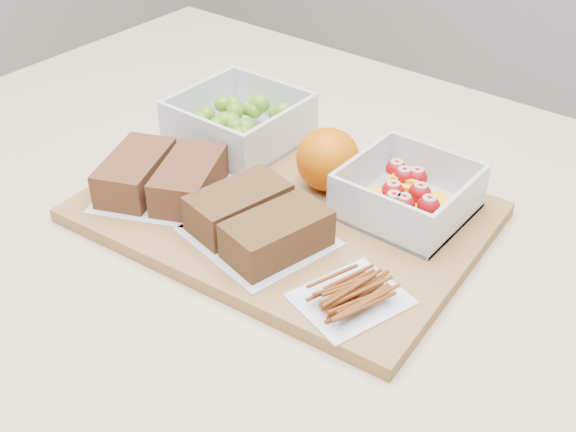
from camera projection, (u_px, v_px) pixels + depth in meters
name	position (u px, v px, depth m)	size (l,w,h in m)	color
cutting_board	(284.00, 212.00, 0.80)	(0.42, 0.30, 0.02)	#9A6E3F
grape_container	(241.00, 122.00, 0.90)	(0.14, 0.14, 0.06)	silver
fruit_container	(407.00, 196.00, 0.78)	(0.13, 0.13, 0.05)	silver
orange	(328.00, 160.00, 0.81)	(0.07, 0.07, 0.07)	#CA5B04
sandwich_bag_left	(162.00, 177.00, 0.81)	(0.18, 0.17, 0.04)	silver
sandwich_bag_center	(258.00, 221.00, 0.74)	(0.16, 0.15, 0.04)	silver
pretzel_bag	(351.00, 291.00, 0.66)	(0.11, 0.12, 0.02)	silver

